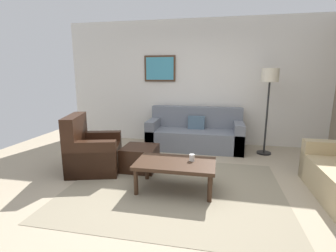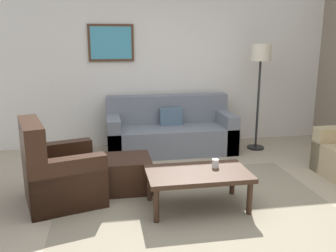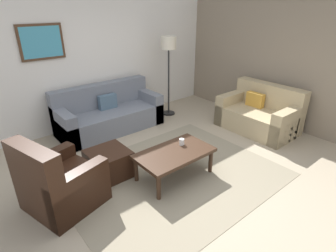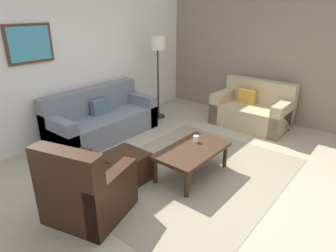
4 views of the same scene
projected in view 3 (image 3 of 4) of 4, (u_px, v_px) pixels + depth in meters
ground_plane at (172, 176)px, 3.99m from camera, size 8.00×8.00×0.00m
rear_partition at (86, 56)px, 5.23m from camera, size 6.00×0.12×2.80m
stone_feature_panel at (292, 56)px, 5.15m from camera, size 0.12×5.20×2.80m
area_rug at (172, 176)px, 3.99m from camera, size 3.01×2.38×0.01m
couch_main at (108, 114)px, 5.40m from camera, size 2.02×0.87×0.88m
couch_loveseat at (260, 115)px, 5.39m from camera, size 0.91×1.44×0.88m
armchair_leather at (58, 186)px, 3.27m from camera, size 0.99×0.99×0.95m
ottoman at (109, 163)px, 3.93m from camera, size 0.56×0.56×0.40m
coffee_table at (174, 155)px, 3.85m from camera, size 1.10×0.64×0.41m
cup at (182, 142)px, 4.00m from camera, size 0.08×0.08×0.09m
lamp_standing at (169, 51)px, 5.64m from camera, size 0.32×0.32×1.71m
framed_artwork at (42, 42)px, 4.57m from camera, size 0.73×0.04×0.59m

